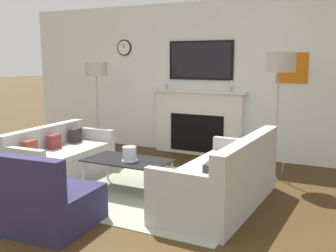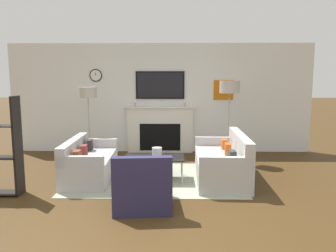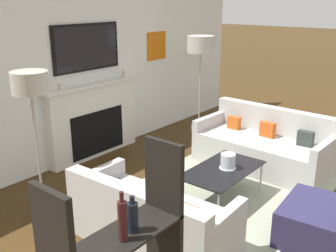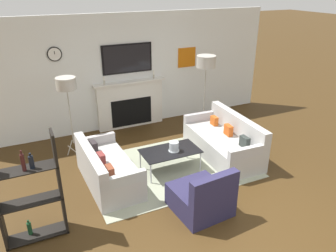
# 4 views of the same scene
# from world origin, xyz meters

# --- Properties ---
(fireplace_wall) EXTENTS (7.52, 0.28, 2.70)m
(fireplace_wall) POSITION_xyz_m (0.00, 4.40, 1.22)
(fireplace_wall) COLOR silver
(fireplace_wall) RESTS_ON ground_plane
(area_rug) EXTENTS (3.09, 2.14, 0.01)m
(area_rug) POSITION_xyz_m (0.00, 2.06, 0.01)
(area_rug) COLOR #969C83
(area_rug) RESTS_ON ground_plane
(couch_left) EXTENTS (0.83, 1.68, 0.73)m
(couch_left) POSITION_xyz_m (-1.23, 2.06, 0.27)
(couch_left) COLOR #B2B0AD
(couch_left) RESTS_ON ground_plane
(couch_right) EXTENTS (0.93, 1.92, 0.84)m
(couch_right) POSITION_xyz_m (1.24, 2.06, 0.29)
(couch_right) COLOR #B2B0AD
(couch_right) RESTS_ON ground_plane
(armchair) EXTENTS (0.86, 0.90, 0.81)m
(armchair) POSITION_xyz_m (-0.10, 0.67, 0.26)
(armchair) COLOR #282546
(armchair) RESTS_ON ground_plane
(coffee_table) EXTENTS (1.09, 0.62, 0.42)m
(coffee_table) POSITION_xyz_m (-0.02, 1.99, 0.40)
(coffee_table) COLOR black
(coffee_table) RESTS_ON ground_plane
(hurricane_candle) EXTENTS (0.20, 0.20, 0.18)m
(hurricane_candle) POSITION_xyz_m (0.04, 1.95, 0.50)
(hurricane_candle) COLOR silver
(hurricane_candle) RESTS_ON coffee_table
(floor_lamp_left) EXTENTS (0.39, 0.39, 1.66)m
(floor_lamp_left) POSITION_xyz_m (-1.56, 3.42, 1.50)
(floor_lamp_left) COLOR #9E998E
(floor_lamp_left) RESTS_ON ground_plane
(floor_lamp_right) EXTENTS (0.44, 0.44, 1.80)m
(floor_lamp_right) POSITION_xyz_m (1.56, 3.42, 1.63)
(floor_lamp_right) COLOR #9E998E
(floor_lamp_right) RESTS_ON ground_plane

